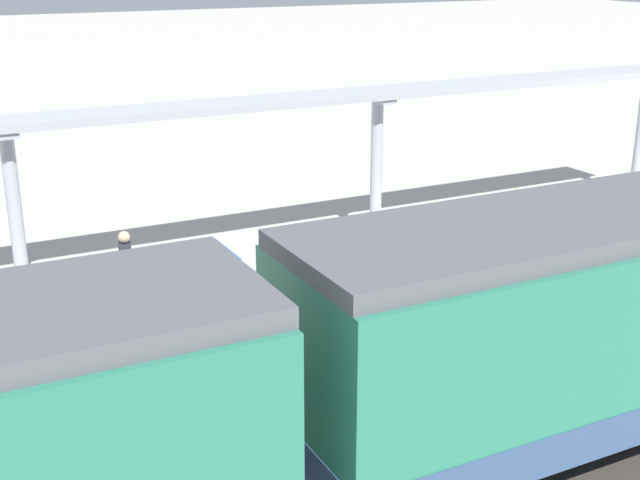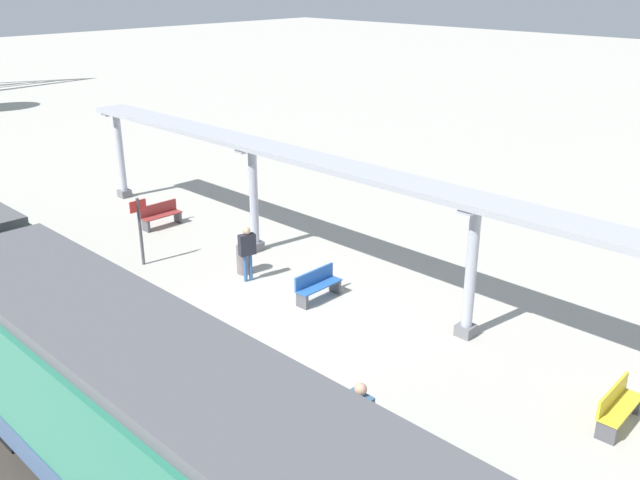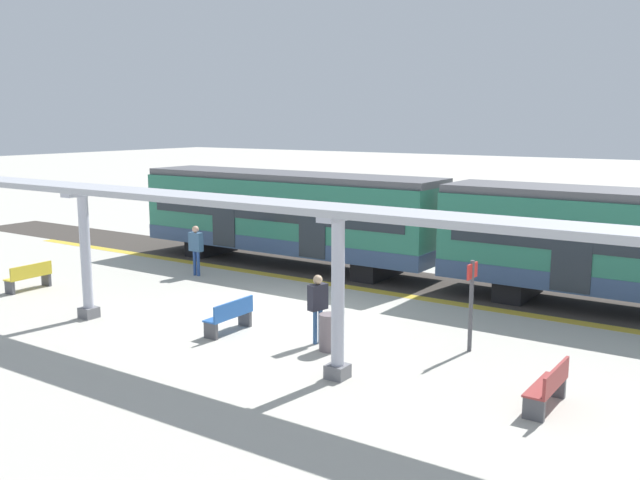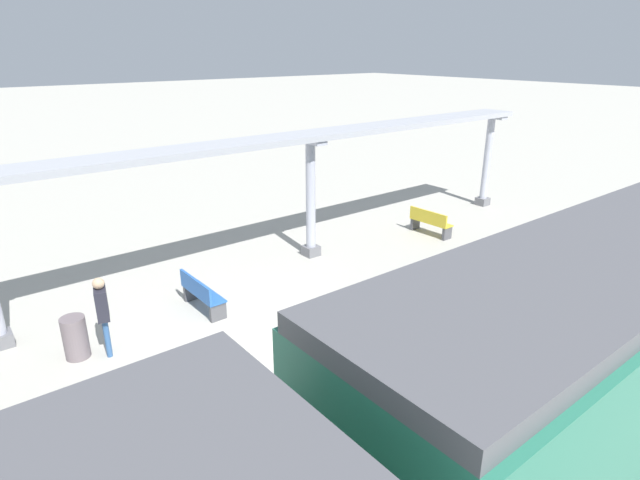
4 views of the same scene
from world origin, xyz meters
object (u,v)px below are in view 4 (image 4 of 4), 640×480
train_near_carriage (636,318)px  passenger_by_the_benches (102,308)px  bench_near_end (201,294)px  canopy_pillar_second (311,198)px  passenger_waiting_near_edge (501,269)px  trash_bin (75,338)px  canopy_pillar_nearest (487,161)px  bench_mid_platform (430,222)px

train_near_carriage → passenger_by_the_benches: size_ratio=7.12×
bench_near_end → canopy_pillar_second: bearing=-74.4°
canopy_pillar_second → passenger_by_the_benches: size_ratio=2.05×
passenger_waiting_near_edge → passenger_by_the_benches: bearing=63.7°
trash_bin → canopy_pillar_nearest: bearing=-84.8°
passenger_waiting_near_edge → passenger_by_the_benches: passenger_waiting_near_edge is taller
bench_mid_platform → passenger_by_the_benches: passenger_by_the_benches is taller
canopy_pillar_second → bench_mid_platform: bearing=-103.2°
passenger_waiting_near_edge → passenger_by_the_benches: size_ratio=1.03×
train_near_carriage → canopy_pillar_second: 8.96m
canopy_pillar_nearest → bench_near_end: bearing=95.2°
canopy_pillar_nearest → passenger_waiting_near_edge: size_ratio=1.98×
bench_mid_platform → trash_bin: bearing=92.2°
trash_bin → passenger_by_the_benches: (-0.30, -0.53, 0.63)m
passenger_waiting_near_edge → bench_near_end: bearing=51.0°
canopy_pillar_second → bench_near_end: size_ratio=2.34×
bench_near_end → passenger_waiting_near_edge: (-4.42, -5.46, 0.67)m
bench_near_end → canopy_pillar_nearest: bearing=-84.8°
passenger_by_the_benches → canopy_pillar_nearest: bearing=-83.5°
train_near_carriage → canopy_pillar_nearest: 12.57m
bench_near_end → bench_mid_platform: 8.41m
canopy_pillar_nearest → bench_mid_platform: 4.69m
passenger_by_the_benches → canopy_pillar_second: bearing=-75.2°
canopy_pillar_nearest → bench_near_end: canopy_pillar_nearest is taller
canopy_pillar_nearest → passenger_waiting_near_edge: bearing=127.3°
canopy_pillar_second → trash_bin: (-1.43, 7.05, -1.34)m
canopy_pillar_second → bench_near_end: 4.54m
canopy_pillar_nearest → bench_mid_platform: size_ratio=2.32×
passenger_waiting_near_edge → train_near_carriage: bearing=156.1°
canopy_pillar_second → passenger_by_the_benches: canopy_pillar_second is taller
bench_mid_platform → bench_near_end: bearing=91.1°
canopy_pillar_nearest → passenger_waiting_near_edge: canopy_pillar_nearest is taller
bench_mid_platform → trash_bin: (-0.43, 11.29, 0.00)m
bench_mid_platform → canopy_pillar_nearest: bearing=-77.2°
passenger_by_the_benches → bench_mid_platform: bearing=-86.1°
bench_mid_platform → passenger_by_the_benches: size_ratio=0.88×
bench_mid_platform → trash_bin: trash_bin is taller
passenger_by_the_benches → bench_near_end: bearing=-76.6°
bench_near_end → trash_bin: size_ratio=1.69×
train_near_carriage → canopy_pillar_nearest: bearing=-44.6°
bench_mid_platform → canopy_pillar_second: bearing=76.8°
train_near_carriage → canopy_pillar_second: bearing=-1.3°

